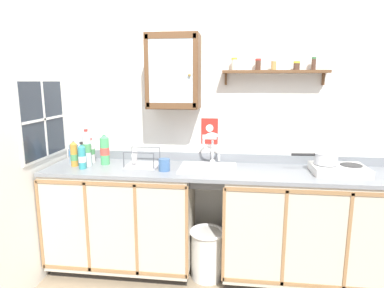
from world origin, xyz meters
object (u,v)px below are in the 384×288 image
object	(u,v)px
bottle_juice_amber_3	(74,154)
wall_cabinet	(174,72)
trash_bin	(207,253)
bottle_detergent_teal_4	(82,157)
mug	(164,165)
sink	(208,170)
dish_rack	(141,163)
hot_plate_stove	(339,169)
bottle_water_blue_1	(74,152)
warning_sign	(210,131)
saucepan	(325,158)
bottle_opaque_white_2	(91,151)
bottle_water_clear_5	(87,148)
bottle_soda_green_0	(105,150)

from	to	relation	value
bottle_juice_amber_3	wall_cabinet	distance (m)	1.13
bottle_juice_amber_3	trash_bin	bearing A→B (deg)	-1.35
bottle_juice_amber_3	bottle_detergent_teal_4	bearing A→B (deg)	-34.09
mug	wall_cabinet	xyz separation A→B (m)	(0.05, 0.23, 0.76)
sink	dish_rack	size ratio (longest dim) A/B	1.70
dish_rack	hot_plate_stove	bearing A→B (deg)	-1.25
trash_bin	sink	bearing A→B (deg)	90.91
hot_plate_stove	bottle_juice_amber_3	size ratio (longest dim) A/B	1.72
bottle_water_blue_1	warning_sign	size ratio (longest dim) A/B	0.97
sink	bottle_detergent_teal_4	size ratio (longest dim) A/B	2.05
saucepan	bottle_opaque_white_2	size ratio (longest dim) A/B	1.64
trash_bin	bottle_juice_amber_3	bearing A→B (deg)	178.65
sink	bottle_water_blue_1	distance (m)	1.23
bottle_juice_amber_3	dish_rack	world-z (taller)	bottle_juice_amber_3
mug	bottle_water_clear_5	bearing A→B (deg)	173.67
saucepan	bottle_opaque_white_2	bearing A→B (deg)	177.57
hot_plate_stove	bottle_soda_green_0	distance (m)	2.00
sink	bottle_juice_amber_3	world-z (taller)	sink
warning_sign	bottle_opaque_white_2	bearing A→B (deg)	-171.18
dish_rack	mug	bearing A→B (deg)	-28.37
bottle_juice_amber_3	bottle_detergent_teal_4	world-z (taller)	bottle_juice_amber_3
saucepan	trash_bin	bearing A→B (deg)	-174.39
bottle_soda_green_0	wall_cabinet	distance (m)	0.92
bottle_juice_amber_3	bottle_water_clear_5	size ratio (longest dim) A/B	0.75
bottle_soda_green_0	sink	bearing A→B (deg)	-0.80
hot_plate_stove	wall_cabinet	distance (m)	1.59
sink	saucepan	distance (m)	0.97
trash_bin	mug	bearing A→B (deg)	-176.95
dish_rack	bottle_soda_green_0	bearing A→B (deg)	177.23
bottle_juice_amber_3	bottle_water_blue_1	bearing A→B (deg)	117.33
bottle_detergent_teal_4	wall_cabinet	distance (m)	1.07
bottle_juice_amber_3	bottle_detergent_teal_4	size ratio (longest dim) A/B	1.04
saucepan	bottle_detergent_teal_4	distance (m)	2.03
bottle_soda_green_0	bottle_detergent_teal_4	xyz separation A→B (m)	(-0.13, -0.17, -0.03)
sink	bottle_detergent_teal_4	distance (m)	1.09
bottle_water_blue_1	mug	distance (m)	0.88
hot_plate_stove	saucepan	distance (m)	0.14
bottle_detergent_teal_4	mug	size ratio (longest dim) A/B	1.73
saucepan	mug	xyz separation A→B (m)	(-1.32, -0.11, -0.07)
dish_rack	wall_cabinet	distance (m)	0.85
bottle_juice_amber_3	dish_rack	size ratio (longest dim) A/B	0.86
bottle_soda_green_0	bottle_juice_amber_3	xyz separation A→B (m)	(-0.24, -0.09, -0.03)
warning_sign	bottle_detergent_teal_4	bearing A→B (deg)	-159.50
bottle_juice_amber_3	mug	world-z (taller)	bottle_juice_amber_3
warning_sign	bottle_water_clear_5	bearing A→B (deg)	-164.72
sink	hot_plate_stove	distance (m)	1.06
mug	trash_bin	xyz separation A→B (m)	(0.36, 0.02, -0.79)
sink	bottle_water_blue_1	xyz separation A→B (m)	(-1.23, 0.01, 0.13)
sink	bottle_opaque_white_2	xyz separation A→B (m)	(-1.09, 0.07, 0.13)
sink	saucepan	size ratio (longest dim) A/B	1.29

